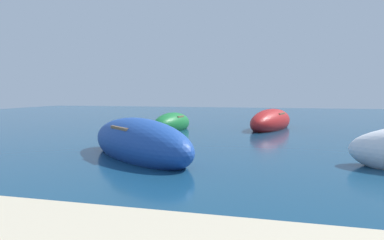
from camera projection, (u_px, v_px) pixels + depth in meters
The scene contains 3 objects.
moored_boat_2 at pixel (172, 124), 18.72m from camera, with size 1.84×3.58×1.22m.
moored_boat_4 at pixel (139, 143), 10.92m from camera, with size 5.32×4.85×1.60m.
moored_boat_8 at pixel (271, 122), 19.40m from camera, with size 2.91×5.45×1.43m.
Camera 1 is at (-6.94, -6.21, 2.05)m, focal length 32.54 mm.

